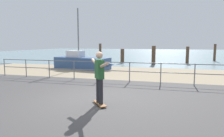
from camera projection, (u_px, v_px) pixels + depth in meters
The scene contains 12 objects.
ground_plane at pixel (78, 110), 6.08m from camera, with size 24.00×10.00×0.04m, color #474444.
beach_strip at pixel (128, 73), 13.74m from camera, with size 24.00×6.00×0.04m, color tan.
sea_surface at pixel (154, 53), 40.53m from camera, with size 72.00×50.00×0.04m, color #75939E.
railing_fence at pixel (101, 68), 10.61m from camera, with size 12.37×0.05×1.05m.
sailboat at pixel (84, 62), 15.55m from camera, with size 5.06×2.17×4.63m.
skateboard at pixel (100, 103), 6.49m from camera, with size 0.65×0.75×0.08m.
skateboarder at pixel (99, 74), 6.38m from camera, with size 0.96×1.19×1.65m.
groyne_post_0 at pixel (100, 52), 23.25m from camera, with size 0.29×0.29×1.94m, color #513826.
groyne_post_1 at pixel (122, 56), 20.24m from camera, with size 0.37×0.37×1.42m, color #513826.
groyne_post_2 at pixel (154, 55), 18.71m from camera, with size 0.35×0.35×1.74m, color #513826.
groyne_post_3 at pixel (187, 55), 19.63m from camera, with size 0.30×0.30×1.66m, color #513826.
groyne_post_4 at pixel (215, 53), 22.10m from camera, with size 0.26×0.26×1.90m, color #513826.
Camera 1 is at (2.55, -6.40, 2.00)m, focal length 32.38 mm.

